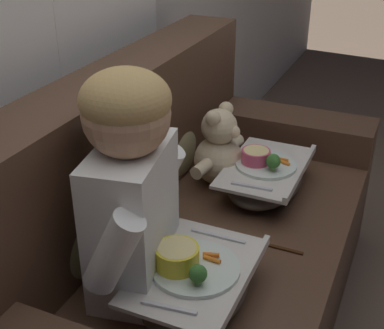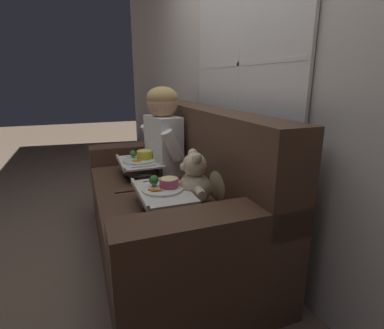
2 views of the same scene
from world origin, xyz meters
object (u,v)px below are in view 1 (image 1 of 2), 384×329
at_px(throw_pillow_behind_teddy, 176,137).
at_px(teddy_bear, 220,151).
at_px(throw_pillow_behind_child, 80,223).
at_px(lap_tray_child, 195,282).
at_px(couch, 188,254).
at_px(lap_tray_teddy, 265,177).
at_px(child_figure, 130,176).

relative_size(throw_pillow_behind_teddy, teddy_bear, 0.96).
distance_m(throw_pillow_behind_child, lap_tray_child, 0.38).
relative_size(throw_pillow_behind_child, teddy_bear, 1.01).
distance_m(couch, lap_tray_child, 0.41).
distance_m(throw_pillow_behind_teddy, teddy_bear, 0.18).
relative_size(couch, throw_pillow_behind_teddy, 5.34).
height_order(couch, lap_tray_teddy, couch).
height_order(throw_pillow_behind_teddy, lap_tray_teddy, throw_pillow_behind_teddy).
relative_size(throw_pillow_behind_child, lap_tray_teddy, 0.79).
height_order(teddy_bear, lap_tray_teddy, teddy_bear).
height_order(throw_pillow_behind_teddy, teddy_bear, throw_pillow_behind_teddy).
relative_size(throw_pillow_behind_child, child_figure, 0.53).
distance_m(couch, throw_pillow_behind_teddy, 0.47).
bearing_deg(lap_tray_teddy, throw_pillow_behind_child, 150.56).
height_order(throw_pillow_behind_child, throw_pillow_behind_teddy, throw_pillow_behind_child).
bearing_deg(lap_tray_child, couch, 27.38).
height_order(couch, lap_tray_child, couch).
bearing_deg(child_figure, lap_tray_teddy, -16.01).
xyz_separation_m(throw_pillow_behind_child, lap_tray_child, (-0.00, -0.36, -0.09)).
bearing_deg(throw_pillow_behind_child, lap_tray_child, -90.28).
distance_m(teddy_bear, lap_tray_teddy, 0.20).
xyz_separation_m(couch, throw_pillow_behind_child, (-0.32, 0.20, 0.28)).
bearing_deg(throw_pillow_behind_teddy, teddy_bear, -90.18).
bearing_deg(lap_tray_teddy, couch, 152.22).
height_order(couch, teddy_bear, couch).
bearing_deg(lap_tray_teddy, lap_tray_child, 179.87).
distance_m(lap_tray_child, lap_tray_teddy, 0.65).
bearing_deg(lap_tray_teddy, teddy_bear, 89.89).
bearing_deg(child_figure, teddy_bear, -0.28).
height_order(couch, throw_pillow_behind_teddy, couch).
relative_size(couch, throw_pillow_behind_child, 5.08).
distance_m(couch, lap_tray_teddy, 0.41).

